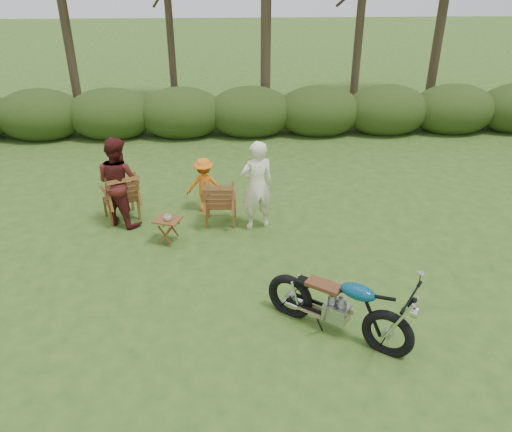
{
  "coord_description": "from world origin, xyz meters",
  "views": [
    {
      "loc": [
        -0.54,
        -5.2,
        4.68
      ],
      "look_at": [
        -0.18,
        2.01,
        0.9
      ],
      "focal_mm": 35.0,
      "sensor_mm": 36.0,
      "label": 1
    }
  ],
  "objects_px": {
    "motorcycle": "(335,331)",
    "cup": "(168,218)",
    "adult_a": "(257,227)",
    "child": "(206,210)",
    "adult_b": "(124,222)",
    "lawn_chair_right": "(221,222)",
    "lawn_chair_left": "(123,218)",
    "side_table": "(168,231)"
  },
  "relations": [
    {
      "from": "motorcycle",
      "to": "cup",
      "type": "xyz_separation_m",
      "value": [
        -2.56,
        2.52,
        0.54
      ]
    },
    {
      "from": "adult_a",
      "to": "child",
      "type": "relative_size",
      "value": 1.54
    },
    {
      "from": "adult_a",
      "to": "adult_b",
      "type": "relative_size",
      "value": 1.0
    },
    {
      "from": "lawn_chair_right",
      "to": "cup",
      "type": "distance_m",
      "value": 1.32
    },
    {
      "from": "cup",
      "to": "adult_a",
      "type": "relative_size",
      "value": 0.08
    },
    {
      "from": "lawn_chair_left",
      "to": "cup",
      "type": "height_order",
      "value": "cup"
    },
    {
      "from": "side_table",
      "to": "adult_a",
      "type": "bearing_deg",
      "value": 17.46
    },
    {
      "from": "lawn_chair_right",
      "to": "cup",
      "type": "xyz_separation_m",
      "value": [
        -0.92,
        -0.78,
        0.54
      ]
    },
    {
      "from": "adult_b",
      "to": "child",
      "type": "bearing_deg",
      "value": -131.56
    },
    {
      "from": "adult_a",
      "to": "lawn_chair_right",
      "type": "bearing_deg",
      "value": -33.85
    },
    {
      "from": "lawn_chair_left",
      "to": "adult_a",
      "type": "distance_m",
      "value": 2.72
    },
    {
      "from": "cup",
      "to": "child",
      "type": "xyz_separation_m",
      "value": [
        0.59,
        1.34,
        -0.54
      ]
    },
    {
      "from": "motorcycle",
      "to": "lawn_chair_right",
      "type": "xyz_separation_m",
      "value": [
        -1.63,
        3.31,
        0.0
      ]
    },
    {
      "from": "side_table",
      "to": "child",
      "type": "height_order",
      "value": "child"
    },
    {
      "from": "side_table",
      "to": "adult_b",
      "type": "xyz_separation_m",
      "value": [
        -0.98,
        0.82,
        -0.24
      ]
    },
    {
      "from": "side_table",
      "to": "adult_a",
      "type": "distance_m",
      "value": 1.73
    },
    {
      "from": "lawn_chair_left",
      "to": "cup",
      "type": "bearing_deg",
      "value": 108.49
    },
    {
      "from": "side_table",
      "to": "cup",
      "type": "relative_size",
      "value": 3.62
    },
    {
      "from": "motorcycle",
      "to": "lawn_chair_right",
      "type": "relative_size",
      "value": 2.11
    },
    {
      "from": "side_table",
      "to": "adult_b",
      "type": "height_order",
      "value": "adult_b"
    },
    {
      "from": "lawn_chair_left",
      "to": "adult_a",
      "type": "xyz_separation_m",
      "value": [
        2.67,
        -0.51,
        0.0
      ]
    },
    {
      "from": "side_table",
      "to": "cup",
      "type": "distance_m",
      "value": 0.3
    },
    {
      "from": "cup",
      "to": "adult_b",
      "type": "distance_m",
      "value": 1.43
    },
    {
      "from": "cup",
      "to": "adult_b",
      "type": "relative_size",
      "value": 0.08
    },
    {
      "from": "cup",
      "to": "lawn_chair_left",
      "type": "bearing_deg",
      "value": 134.32
    },
    {
      "from": "lawn_chair_right",
      "to": "side_table",
      "type": "distance_m",
      "value": 1.22
    },
    {
      "from": "adult_b",
      "to": "child",
      "type": "height_order",
      "value": "adult_b"
    },
    {
      "from": "lawn_chair_right",
      "to": "cup",
      "type": "height_order",
      "value": "cup"
    },
    {
      "from": "lawn_chair_right",
      "to": "lawn_chair_left",
      "type": "bearing_deg",
      "value": -5.23
    },
    {
      "from": "side_table",
      "to": "cup",
      "type": "height_order",
      "value": "cup"
    },
    {
      "from": "adult_a",
      "to": "child",
      "type": "bearing_deg",
      "value": -53.41
    },
    {
      "from": "lawn_chair_right",
      "to": "side_table",
      "type": "height_order",
      "value": "lawn_chair_right"
    },
    {
      "from": "motorcycle",
      "to": "child",
      "type": "distance_m",
      "value": 4.33
    },
    {
      "from": "motorcycle",
      "to": "adult_b",
      "type": "distance_m",
      "value": 4.91
    },
    {
      "from": "lawn_chair_left",
      "to": "child",
      "type": "distance_m",
      "value": 1.66
    },
    {
      "from": "lawn_chair_left",
      "to": "side_table",
      "type": "distance_m",
      "value": 1.47
    },
    {
      "from": "lawn_chair_left",
      "to": "side_table",
      "type": "height_order",
      "value": "lawn_chair_left"
    },
    {
      "from": "lawn_chair_left",
      "to": "lawn_chair_right",
      "type": "bearing_deg",
      "value": 145.83
    },
    {
      "from": "motorcycle",
      "to": "cup",
      "type": "bearing_deg",
      "value": 171.45
    },
    {
      "from": "lawn_chair_left",
      "to": "adult_a",
      "type": "height_order",
      "value": "adult_a"
    },
    {
      "from": "lawn_chair_right",
      "to": "side_table",
      "type": "bearing_deg",
      "value": 41.23
    },
    {
      "from": "lawn_chair_left",
      "to": "cup",
      "type": "xyz_separation_m",
      "value": [
        1.05,
        -1.07,
        0.54
      ]
    }
  ]
}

